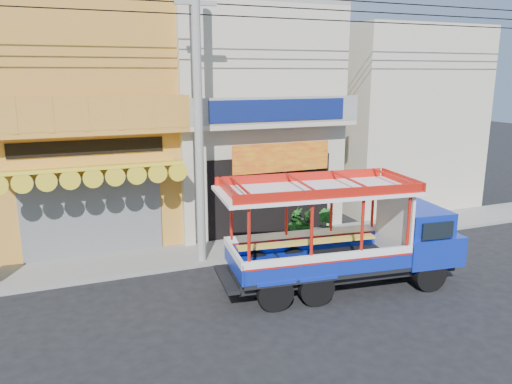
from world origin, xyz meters
TOP-DOWN VIEW (x-y plane):
  - ground at (0.00, 0.00)m, footprint 90.00×90.00m
  - sidewalk at (0.00, 4.00)m, footprint 30.00×2.00m
  - shophouse_left at (-4.00, 7.96)m, footprint 6.00×7.50m
  - shophouse_right at (2.00, 7.96)m, footprint 6.00×6.75m
  - party_pilaster at (-1.00, 4.85)m, footprint 0.35×0.30m
  - filler_building_right at (9.00, 8.00)m, footprint 6.00×6.00m
  - utility_pole at (-0.85, 3.30)m, footprint 28.00×0.26m
  - songthaew_truck at (2.53, 0.18)m, footprint 6.73×2.82m
  - potted_plant_a at (2.94, 4.28)m, footprint 1.12×1.15m
  - potted_plant_b at (3.45, 3.46)m, footprint 0.71×0.77m
  - potted_plant_c at (2.78, 4.46)m, footprint 0.61×0.61m

SIDE VIEW (x-z plane):
  - ground at x=0.00m, z-range 0.00..0.00m
  - sidewalk at x=0.00m, z-range 0.00..0.12m
  - potted_plant_a at x=2.94m, z-range 0.12..1.10m
  - potted_plant_c at x=2.78m, z-range 0.12..1.10m
  - potted_plant_b at x=3.45m, z-range 0.12..1.23m
  - songthaew_truck at x=2.53m, z-range -0.05..3.00m
  - filler_building_right at x=9.00m, z-range 0.00..7.60m
  - party_pilaster at x=-1.00m, z-range 0.00..8.00m
  - shophouse_right at x=2.00m, z-range -0.01..8.23m
  - shophouse_left at x=-4.00m, z-range -0.01..8.23m
  - utility_pole at x=-0.85m, z-range 0.53..9.53m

